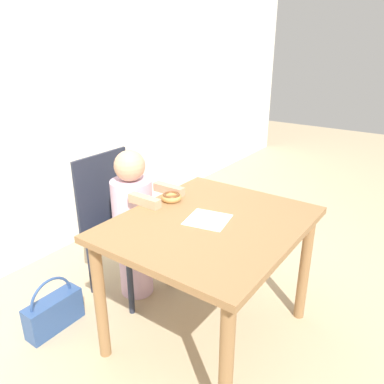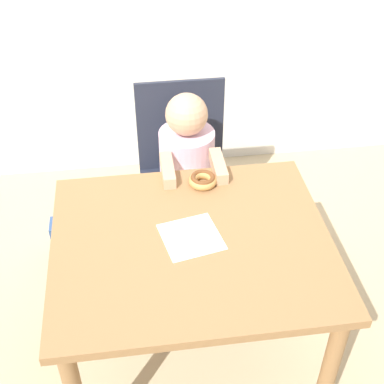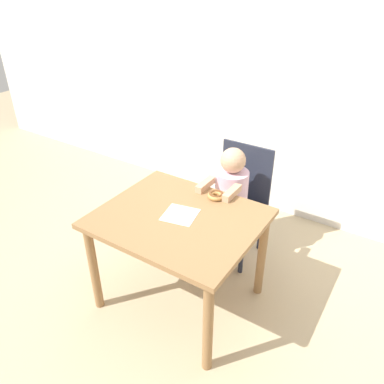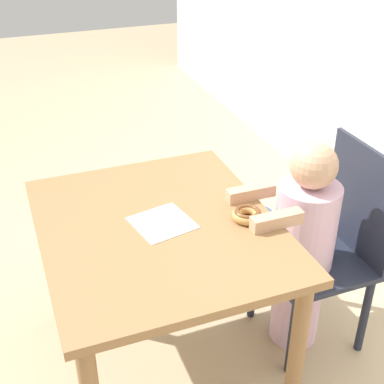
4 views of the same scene
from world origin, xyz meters
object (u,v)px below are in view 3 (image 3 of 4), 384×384
(chair, at_px, (237,202))
(handbag, at_px, (184,216))
(donut, at_px, (216,195))
(child_figure, at_px, (230,206))

(chair, relative_size, handbag, 2.72)
(chair, xyz_separation_m, donut, (0.03, -0.41, 0.28))
(chair, height_order, handbag, chair)
(handbag, bearing_deg, chair, -2.34)
(chair, distance_m, handbag, 0.64)
(child_figure, bearing_deg, donut, -84.27)
(chair, bearing_deg, donut, -86.07)
(chair, xyz_separation_m, child_figure, (-0.00, -0.13, 0.03))
(chair, xyz_separation_m, handbag, (-0.54, 0.02, -0.35))
(donut, relative_size, handbag, 0.35)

